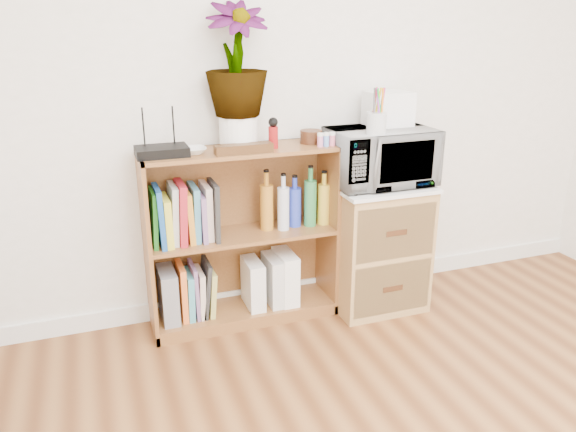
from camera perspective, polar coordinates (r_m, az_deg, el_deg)
name	(u,v)px	position (r m, az deg, el deg)	size (l,w,h in m)	color
skirting_board	(295,288)	(3.36, 0.70, -7.35)	(4.00, 0.02, 0.10)	white
bookshelf	(242,237)	(2.97, -4.66, -2.17)	(1.00, 0.30, 0.95)	brown
wicker_unit	(374,246)	(3.21, 8.78, -3.03)	(0.50, 0.45, 0.70)	#9E7542
microwave	(380,157)	(3.05, 9.37, 5.97)	(0.54, 0.37, 0.30)	silver
pen_cup	(376,123)	(2.86, 8.96, 9.28)	(0.10, 0.10, 0.11)	silver
small_appliance	(388,109)	(3.11, 10.14, 10.69)	(0.23, 0.19, 0.18)	white
router	(162,151)	(2.74, -12.71, 6.44)	(0.24, 0.17, 0.04)	black
white_bowl	(193,151)	(2.75, -9.65, 6.56)	(0.13, 0.13, 0.03)	silver
plant_pot	(239,132)	(2.83, -5.05, 8.49)	(0.19, 0.19, 0.16)	white
potted_plant	(236,59)	(2.79, -5.27, 15.57)	(0.30, 0.30, 0.54)	#316D2B
trinket_box	(244,149)	(2.73, -4.51, 6.84)	(0.28, 0.07, 0.05)	#3B2210
kokeshi_doll	(273,137)	(2.83, -1.51, 7.98)	(0.05, 0.05, 0.11)	maroon
wooden_bowl	(311,137)	(2.95, 2.36, 8.05)	(0.11, 0.11, 0.07)	#35190E
paint_jars	(326,141)	(2.88, 3.90, 7.62)	(0.11, 0.04, 0.06)	pink
file_box	(168,295)	(3.01, -12.08, -7.82)	(0.08, 0.22, 0.28)	gray
magazine_holder_left	(253,283)	(3.08, -3.57, -6.84)	(0.08, 0.21, 0.27)	white
magazine_holder_mid	(274,280)	(3.11, -1.42, -6.47)	(0.09, 0.22, 0.27)	silver
magazine_holder_right	(285,277)	(3.13, -0.26, -6.17)	(0.09, 0.23, 0.29)	white
cookbooks	(184,214)	(2.86, -10.55, 0.18)	(0.33, 0.20, 0.31)	#1E6D1D
liquor_bottles	(303,199)	(3.01, 1.56, 1.76)	(0.47, 0.07, 0.32)	#B97622
lower_books	(196,291)	(3.03, -9.37, -7.52)	(0.19, 0.19, 0.30)	orange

